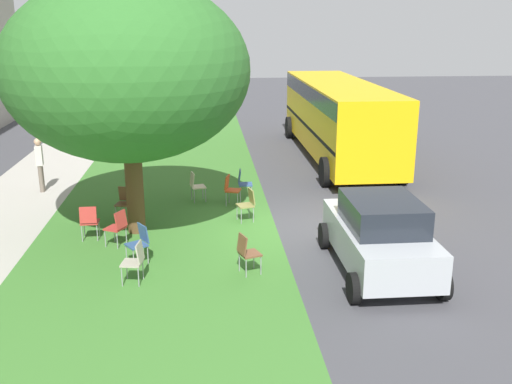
{
  "coord_description": "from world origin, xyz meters",
  "views": [
    {
      "loc": [
        -13.85,
        1.99,
        5.19
      ],
      "look_at": [
        0.2,
        0.73,
        0.99
      ],
      "focal_mm": 40.91,
      "sensor_mm": 36.0,
      "label": 1
    }
  ],
  "objects_px": {
    "chair_8": "(247,251)",
    "school_bus": "(338,112)",
    "chair_5": "(196,184)",
    "pedestrian_1": "(40,163)",
    "chair_0": "(89,220)",
    "parked_car": "(380,235)",
    "chair_2": "(243,182)",
    "chair_3": "(125,200)",
    "chair_1": "(117,225)",
    "chair_6": "(248,202)",
    "chair_9": "(135,259)",
    "chair_4": "(139,241)",
    "chair_7": "(231,188)",
    "street_tree": "(127,71)"
  },
  "relations": [
    {
      "from": "chair_9",
      "to": "parked_car",
      "type": "distance_m",
      "value": 5.09
    },
    {
      "from": "chair_3",
      "to": "chair_8",
      "type": "relative_size",
      "value": 1.0
    },
    {
      "from": "chair_0",
      "to": "chair_2",
      "type": "height_order",
      "value": "same"
    },
    {
      "from": "chair_5",
      "to": "pedestrian_1",
      "type": "distance_m",
      "value": 5.05
    },
    {
      "from": "chair_9",
      "to": "chair_2",
      "type": "bearing_deg",
      "value": -24.5
    },
    {
      "from": "chair_6",
      "to": "chair_9",
      "type": "bearing_deg",
      "value": 144.68
    },
    {
      "from": "chair_3",
      "to": "chair_8",
      "type": "xyz_separation_m",
      "value": [
        -3.81,
        -2.99,
        0.0
      ]
    },
    {
      "from": "chair_2",
      "to": "chair_6",
      "type": "xyz_separation_m",
      "value": [
        -2.04,
        0.02,
        0.0
      ]
    },
    {
      "from": "chair_0",
      "to": "parked_car",
      "type": "xyz_separation_m",
      "value": [
        -2.43,
        -6.45,
        0.32
      ]
    },
    {
      "from": "chair_0",
      "to": "chair_8",
      "type": "distance_m",
      "value": 4.32
    },
    {
      "from": "chair_1",
      "to": "chair_7",
      "type": "xyz_separation_m",
      "value": [
        2.96,
        -2.81,
        0.0
      ]
    },
    {
      "from": "street_tree",
      "to": "chair_2",
      "type": "height_order",
      "value": "street_tree"
    },
    {
      "from": "chair_1",
      "to": "chair_2",
      "type": "height_order",
      "value": "same"
    },
    {
      "from": "chair_6",
      "to": "chair_1",
      "type": "bearing_deg",
      "value": 115.46
    },
    {
      "from": "chair_0",
      "to": "chair_6",
      "type": "relative_size",
      "value": 1.0
    },
    {
      "from": "parked_car",
      "to": "chair_4",
      "type": "bearing_deg",
      "value": 79.8
    },
    {
      "from": "street_tree",
      "to": "chair_9",
      "type": "bearing_deg",
      "value": -174.29
    },
    {
      "from": "chair_1",
      "to": "chair_3",
      "type": "xyz_separation_m",
      "value": [
        1.98,
        0.07,
        0.0
      ]
    },
    {
      "from": "street_tree",
      "to": "chair_3",
      "type": "bearing_deg",
      "value": 21.6
    },
    {
      "from": "chair_2",
      "to": "chair_5",
      "type": "xyz_separation_m",
      "value": [
        -0.17,
        1.4,
        0.0
      ]
    },
    {
      "from": "chair_5",
      "to": "chair_1",
      "type": "bearing_deg",
      "value": 151.97
    },
    {
      "from": "chair_2",
      "to": "chair_9",
      "type": "distance_m",
      "value": 6.21
    },
    {
      "from": "chair_0",
      "to": "chair_5",
      "type": "xyz_separation_m",
      "value": [
        2.94,
        -2.55,
        0.0
      ]
    },
    {
      "from": "chair_8",
      "to": "school_bus",
      "type": "height_order",
      "value": "school_bus"
    },
    {
      "from": "chair_5",
      "to": "pedestrian_1",
      "type": "bearing_deg",
      "value": 72.89
    },
    {
      "from": "chair_7",
      "to": "chair_8",
      "type": "distance_m",
      "value": 4.8
    },
    {
      "from": "chair_2",
      "to": "chair_3",
      "type": "xyz_separation_m",
      "value": [
        -1.58,
        3.28,
        0.0
      ]
    },
    {
      "from": "parked_car",
      "to": "chair_0",
      "type": "bearing_deg",
      "value": 69.33
    },
    {
      "from": "street_tree",
      "to": "parked_car",
      "type": "height_order",
      "value": "street_tree"
    },
    {
      "from": "chair_5",
      "to": "school_bus",
      "type": "xyz_separation_m",
      "value": [
        5.26,
        -5.39,
        1.24
      ]
    },
    {
      "from": "chair_6",
      "to": "parked_car",
      "type": "xyz_separation_m",
      "value": [
        -3.49,
        -2.52,
        0.32
      ]
    },
    {
      "from": "chair_5",
      "to": "parked_car",
      "type": "xyz_separation_m",
      "value": [
        -5.37,
        -3.9,
        0.32
      ]
    },
    {
      "from": "chair_1",
      "to": "chair_6",
      "type": "distance_m",
      "value": 3.54
    },
    {
      "from": "street_tree",
      "to": "chair_9",
      "type": "height_order",
      "value": "street_tree"
    },
    {
      "from": "chair_2",
      "to": "chair_4",
      "type": "relative_size",
      "value": 1.0
    },
    {
      "from": "chair_9",
      "to": "pedestrian_1",
      "type": "height_order",
      "value": "pedestrian_1"
    },
    {
      "from": "chair_1",
      "to": "chair_9",
      "type": "relative_size",
      "value": 1.0
    },
    {
      "from": "chair_5",
      "to": "parked_car",
      "type": "height_order",
      "value": "parked_car"
    },
    {
      "from": "chair_3",
      "to": "chair_4",
      "type": "xyz_separation_m",
      "value": [
        -3.04,
        -0.68,
        0.0
      ]
    },
    {
      "from": "chair_5",
      "to": "street_tree",
      "type": "bearing_deg",
      "value": 148.71
    },
    {
      "from": "chair_1",
      "to": "chair_9",
      "type": "xyz_separation_m",
      "value": [
        -2.09,
        -0.64,
        0.0
      ]
    },
    {
      "from": "chair_6",
      "to": "chair_7",
      "type": "relative_size",
      "value": 1.0
    },
    {
      "from": "chair_9",
      "to": "parked_car",
      "type": "relative_size",
      "value": 0.24
    },
    {
      "from": "parked_car",
      "to": "school_bus",
      "type": "bearing_deg",
      "value": -7.97
    },
    {
      "from": "parked_car",
      "to": "pedestrian_1",
      "type": "xyz_separation_m",
      "value": [
        6.85,
        8.71,
        0.09
      ]
    },
    {
      "from": "chair_7",
      "to": "parked_car",
      "type": "distance_m",
      "value": 5.73
    },
    {
      "from": "chair_8",
      "to": "pedestrian_1",
      "type": "relative_size",
      "value": 0.52
    },
    {
      "from": "chair_1",
      "to": "chair_7",
      "type": "distance_m",
      "value": 4.08
    },
    {
      "from": "chair_2",
      "to": "chair_7",
      "type": "xyz_separation_m",
      "value": [
        -0.6,
        0.4,
        0.0
      ]
    },
    {
      "from": "chair_4",
      "to": "chair_9",
      "type": "distance_m",
      "value": 1.03
    }
  ]
}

